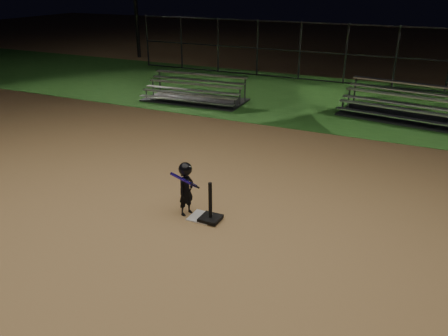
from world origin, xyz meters
TOP-DOWN VIEW (x-y plane):
  - ground at (0.00, 0.00)m, footprint 80.00×80.00m
  - grass_strip at (0.00, 10.00)m, footprint 60.00×8.00m
  - home_plate at (0.00, 0.00)m, footprint 0.45×0.45m
  - batting_tee at (0.21, -0.03)m, footprint 0.38×0.38m
  - child_batter at (-0.33, 0.02)m, footprint 0.45×0.54m
  - bleacher_left at (-4.36, 7.68)m, footprint 3.78×1.97m
  - bleacher_right at (2.99, 8.68)m, footprint 4.48×2.66m
  - backstop_fence at (0.00, 13.00)m, footprint 20.08×0.08m

SIDE VIEW (x-z plane):
  - ground at x=0.00m, z-range 0.00..0.00m
  - grass_strip at x=0.00m, z-range 0.00..0.01m
  - home_plate at x=0.00m, z-range 0.00..0.02m
  - batting_tee at x=0.21m, z-range -0.22..0.55m
  - bleacher_left at x=-4.36m, z-range -0.27..0.64m
  - bleacher_right at x=2.99m, z-range -0.30..0.73m
  - child_batter at x=-0.33m, z-range 0.03..1.11m
  - backstop_fence at x=0.00m, z-range 0.00..2.50m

